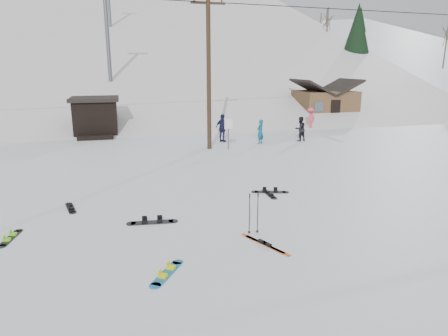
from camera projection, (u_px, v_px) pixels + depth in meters
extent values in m
plane|color=white|center=(245.00, 253.00, 11.01)|extent=(200.00, 200.00, 0.00)
cube|color=silver|center=(146.00, 171.00, 65.65)|extent=(60.00, 85.24, 65.97)
cube|color=white|center=(368.00, 159.00, 69.69)|extent=(45.66, 93.98, 54.59)
cylinder|color=#3A2819|center=(209.00, 74.00, 23.49)|extent=(0.26, 0.26, 9.00)
cube|color=#3A2819|center=(208.00, 3.00, 22.51)|extent=(2.00, 0.12, 0.12)
cylinder|color=black|center=(208.00, 1.00, 22.48)|extent=(0.08, 0.08, 0.12)
cylinder|color=#595B60|center=(228.00, 135.00, 24.28)|extent=(0.07, 0.07, 1.80)
cube|color=white|center=(229.00, 124.00, 24.08)|extent=(0.50, 0.04, 0.60)
cube|color=black|center=(96.00, 118.00, 29.23)|extent=(3.00, 3.00, 2.50)
cube|color=black|center=(94.00, 99.00, 28.88)|extent=(3.40, 3.40, 0.25)
cube|color=black|center=(96.00, 137.00, 27.81)|extent=(2.40, 1.20, 0.30)
cylinder|color=#595B60|center=(108.00, 39.00, 36.40)|extent=(0.36, 0.36, 8.00)
cube|color=brown|center=(324.00, 106.00, 36.74)|extent=(5.00, 4.00, 2.70)
cube|color=black|center=(312.00, 87.00, 36.00)|extent=(2.69, 4.40, 1.43)
cube|color=black|center=(339.00, 87.00, 36.64)|extent=(2.69, 4.40, 1.43)
cube|color=black|center=(335.00, 111.00, 34.91)|extent=(0.90, 0.06, 1.90)
cube|color=#1B6FB1|center=(167.00, 273.00, 9.90)|extent=(0.90, 1.17, 0.02)
cylinder|color=#1B6FB1|center=(178.00, 262.00, 10.45)|extent=(0.28, 0.28, 0.02)
cylinder|color=#1B6FB1|center=(155.00, 286.00, 9.34)|extent=(0.28, 0.28, 0.02)
cube|color=#D7D90B|center=(171.00, 267.00, 10.08)|extent=(0.25, 0.23, 0.08)
cube|color=#D7D90B|center=(163.00, 276.00, 9.68)|extent=(0.25, 0.23, 0.08)
cube|color=#BB4213|center=(267.00, 245.00, 11.42)|extent=(0.85, 1.59, 0.02)
cube|color=black|center=(267.00, 244.00, 11.41)|extent=(0.22, 0.32, 0.08)
cube|color=#BB4213|center=(263.00, 243.00, 11.55)|extent=(0.85, 1.59, 0.02)
cube|color=black|center=(263.00, 242.00, 11.54)|extent=(0.22, 0.32, 0.08)
cylinder|color=black|center=(249.00, 215.00, 12.07)|extent=(0.03, 0.03, 1.26)
cylinder|color=black|center=(249.00, 232.00, 12.22)|extent=(0.09, 0.09, 0.01)
cylinder|color=black|center=(250.00, 196.00, 11.92)|extent=(0.04, 0.04, 0.12)
cylinder|color=black|center=(258.00, 214.00, 12.14)|extent=(0.03, 0.03, 1.26)
cylinder|color=black|center=(257.00, 231.00, 12.28)|extent=(0.09, 0.09, 0.01)
cylinder|color=black|center=(258.00, 195.00, 11.98)|extent=(0.04, 0.04, 0.12)
cube|color=black|center=(152.00, 222.00, 13.09)|extent=(1.39, 0.44, 0.03)
cylinder|color=black|center=(173.00, 221.00, 13.19)|extent=(0.31, 0.31, 0.03)
cylinder|color=black|center=(131.00, 224.00, 12.99)|extent=(0.31, 0.31, 0.03)
cube|color=black|center=(160.00, 220.00, 13.11)|extent=(0.19, 0.24, 0.09)
cube|color=black|center=(145.00, 221.00, 13.04)|extent=(0.19, 0.24, 0.09)
cube|color=black|center=(71.00, 208.00, 14.39)|extent=(0.50, 1.09, 0.02)
cylinder|color=black|center=(69.00, 204.00, 14.85)|extent=(0.24, 0.24, 0.02)
cylinder|color=black|center=(73.00, 213.00, 13.94)|extent=(0.24, 0.24, 0.02)
cube|color=black|center=(70.00, 205.00, 14.55)|extent=(0.20, 0.17, 0.07)
cube|color=black|center=(71.00, 209.00, 14.22)|extent=(0.20, 0.17, 0.07)
cube|color=black|center=(10.00, 238.00, 11.90)|extent=(0.46, 1.14, 0.02)
cylinder|color=black|center=(19.00, 231.00, 12.43)|extent=(0.25, 0.25, 0.02)
cylinder|color=black|center=(1.00, 246.00, 11.36)|extent=(0.25, 0.25, 0.02)
cube|color=#75D919|center=(13.00, 234.00, 12.08)|extent=(0.20, 0.17, 0.07)
cube|color=#75D919|center=(7.00, 240.00, 11.69)|extent=(0.20, 0.17, 0.07)
cube|color=black|center=(270.00, 192.00, 16.21)|extent=(1.28, 0.62, 0.03)
cylinder|color=black|center=(285.00, 192.00, 16.19)|extent=(0.29, 0.29, 0.03)
cylinder|color=black|center=(255.00, 192.00, 16.23)|extent=(0.29, 0.29, 0.03)
cube|color=black|center=(276.00, 191.00, 16.19)|extent=(0.20, 0.24, 0.08)
cube|color=black|center=(265.00, 191.00, 16.21)|extent=(0.20, 0.24, 0.08)
cube|color=black|center=(269.00, 194.00, 15.93)|extent=(0.26, 1.05, 0.02)
cylinder|color=black|center=(265.00, 190.00, 16.42)|extent=(0.24, 0.24, 0.02)
cylinder|color=black|center=(274.00, 198.00, 15.44)|extent=(0.24, 0.24, 0.02)
cube|color=black|center=(268.00, 192.00, 16.10)|extent=(0.17, 0.13, 0.07)
cube|color=black|center=(271.00, 195.00, 15.74)|extent=(0.17, 0.13, 0.07)
imported|color=#0B516E|center=(260.00, 132.00, 25.95)|extent=(0.69, 0.65, 1.59)
imported|color=black|center=(300.00, 129.00, 26.89)|extent=(0.93, 0.80, 1.65)
imported|color=#DA4D5B|center=(310.00, 118.00, 31.87)|extent=(1.27, 1.11, 1.71)
imported|color=#1A1D41|center=(223.00, 128.00, 26.52)|extent=(1.05, 1.13, 1.87)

